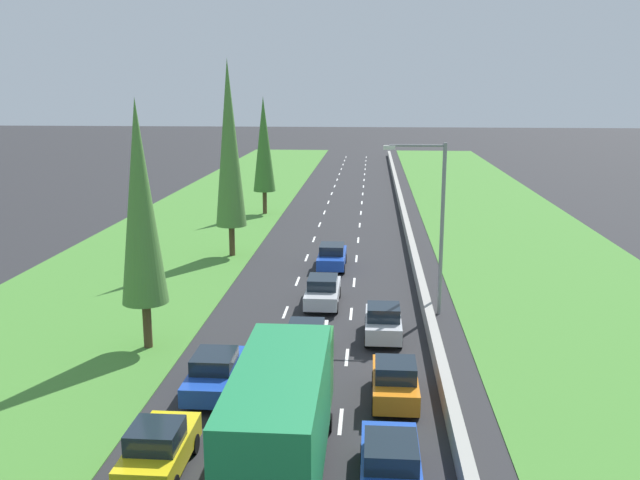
{
  "coord_description": "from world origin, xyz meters",
  "views": [
    {
      "loc": [
        2.71,
        -1.5,
        11.69
      ],
      "look_at": [
        -0.91,
        46.34,
        1.0
      ],
      "focal_mm": 38.43,
      "sensor_mm": 36.0,
      "label": 1
    }
  ],
  "objects_px": {
    "green_box_truck_centre_lane": "(283,420)",
    "street_light_mast": "(436,216)",
    "yellow_hatchback_left_lane": "(159,449)",
    "blue_sedan_centre_lane": "(332,256)",
    "white_hatchback_centre_lane": "(307,340)",
    "poplar_tree_second": "(140,204)",
    "silver_hatchback_right_lane": "(383,322)",
    "poplar_tree_third": "(229,144)",
    "poplar_tree_fourth": "(264,145)",
    "orange_hatchback_right_lane": "(395,381)",
    "blue_sedan_left_lane": "(216,372)",
    "blue_sedan_right_lane": "(391,465)",
    "silver_sedan_centre_lane": "(323,291)"
  },
  "relations": [
    {
      "from": "silver_sedan_centre_lane",
      "to": "poplar_tree_second",
      "type": "xyz_separation_m",
      "value": [
        -7.56,
        -6.91,
        5.91
      ]
    },
    {
      "from": "blue_sedan_right_lane",
      "to": "poplar_tree_second",
      "type": "relative_size",
      "value": 0.4
    },
    {
      "from": "green_box_truck_centre_lane",
      "to": "street_light_mast",
      "type": "bearing_deg",
      "value": 70.81
    },
    {
      "from": "green_box_truck_centre_lane",
      "to": "orange_hatchback_right_lane",
      "type": "relative_size",
      "value": 2.41
    },
    {
      "from": "blue_sedan_right_lane",
      "to": "poplar_tree_second",
      "type": "height_order",
      "value": "poplar_tree_second"
    },
    {
      "from": "white_hatchback_centre_lane",
      "to": "blue_sedan_left_lane",
      "type": "relative_size",
      "value": 0.87
    },
    {
      "from": "orange_hatchback_right_lane",
      "to": "blue_sedan_left_lane",
      "type": "distance_m",
      "value": 7.0
    },
    {
      "from": "yellow_hatchback_left_lane",
      "to": "poplar_tree_second",
      "type": "distance_m",
      "value": 12.4
    },
    {
      "from": "blue_sedan_right_lane",
      "to": "poplar_tree_third",
      "type": "xyz_separation_m",
      "value": [
        -10.51,
        28.39,
        7.08
      ]
    },
    {
      "from": "yellow_hatchback_left_lane",
      "to": "poplar_tree_fourth",
      "type": "distance_m",
      "value": 45.11
    },
    {
      "from": "green_box_truck_centre_lane",
      "to": "blue_sedan_centre_lane",
      "type": "height_order",
      "value": "green_box_truck_centre_lane"
    },
    {
      "from": "green_box_truck_centre_lane",
      "to": "blue_sedan_left_lane",
      "type": "xyz_separation_m",
      "value": [
        -3.51,
        6.33,
        -1.37
      ]
    },
    {
      "from": "green_box_truck_centre_lane",
      "to": "street_light_mast",
      "type": "xyz_separation_m",
      "value": [
        5.79,
        16.63,
        3.05
      ]
    },
    {
      "from": "blue_sedan_right_lane",
      "to": "orange_hatchback_right_lane",
      "type": "relative_size",
      "value": 1.15
    },
    {
      "from": "poplar_tree_fourth",
      "to": "street_light_mast",
      "type": "relative_size",
      "value": 1.22
    },
    {
      "from": "blue_sedan_right_lane",
      "to": "poplar_tree_fourth",
      "type": "relative_size",
      "value": 0.41
    },
    {
      "from": "green_box_truck_centre_lane",
      "to": "blue_sedan_right_lane",
      "type": "height_order",
      "value": "green_box_truck_centre_lane"
    },
    {
      "from": "silver_hatchback_right_lane",
      "to": "poplar_tree_second",
      "type": "xyz_separation_m",
      "value": [
        -10.78,
        -1.98,
        5.88
      ]
    },
    {
      "from": "orange_hatchback_right_lane",
      "to": "white_hatchback_centre_lane",
      "type": "relative_size",
      "value": 1.0
    },
    {
      "from": "orange_hatchback_right_lane",
      "to": "poplar_tree_third",
      "type": "relative_size",
      "value": 0.29
    },
    {
      "from": "yellow_hatchback_left_lane",
      "to": "blue_sedan_centre_lane",
      "type": "distance_m",
      "value": 25.42
    },
    {
      "from": "blue_sedan_centre_lane",
      "to": "street_light_mast",
      "type": "height_order",
      "value": "street_light_mast"
    },
    {
      "from": "green_box_truck_centre_lane",
      "to": "street_light_mast",
      "type": "height_order",
      "value": "street_light_mast"
    },
    {
      "from": "blue_sedan_right_lane",
      "to": "silver_sedan_centre_lane",
      "type": "height_order",
      "value": "same"
    },
    {
      "from": "white_hatchback_centre_lane",
      "to": "blue_sedan_centre_lane",
      "type": "relative_size",
      "value": 0.87
    },
    {
      "from": "silver_hatchback_right_lane",
      "to": "poplar_tree_third",
      "type": "height_order",
      "value": "poplar_tree_third"
    },
    {
      "from": "white_hatchback_centre_lane",
      "to": "street_light_mast",
      "type": "xyz_separation_m",
      "value": [
        6.06,
        6.59,
        4.4
      ]
    },
    {
      "from": "yellow_hatchback_left_lane",
      "to": "blue_sedan_left_lane",
      "type": "xyz_separation_m",
      "value": [
        0.43,
        5.91,
        -0.02
      ]
    },
    {
      "from": "white_hatchback_centre_lane",
      "to": "poplar_tree_fourth",
      "type": "distance_m",
      "value": 36.19
    },
    {
      "from": "poplar_tree_fourth",
      "to": "blue_sedan_left_lane",
      "type": "bearing_deg",
      "value": -84.0
    },
    {
      "from": "blue_sedan_left_lane",
      "to": "street_light_mast",
      "type": "xyz_separation_m",
      "value": [
        9.3,
        10.29,
        4.42
      ]
    },
    {
      "from": "orange_hatchback_right_lane",
      "to": "blue_sedan_left_lane",
      "type": "xyz_separation_m",
      "value": [
        -6.99,
        0.38,
        -0.02
      ]
    },
    {
      "from": "silver_sedan_centre_lane",
      "to": "orange_hatchback_right_lane",
      "type": "bearing_deg",
      "value": -72.93
    },
    {
      "from": "blue_sedan_right_lane",
      "to": "poplar_tree_second",
      "type": "xyz_separation_m",
      "value": [
        -10.82,
        10.65,
        5.91
      ]
    },
    {
      "from": "blue_sedan_right_lane",
      "to": "silver_hatchback_right_lane",
      "type": "distance_m",
      "value": 12.63
    },
    {
      "from": "poplar_tree_second",
      "to": "poplar_tree_third",
      "type": "distance_m",
      "value": 17.79
    },
    {
      "from": "orange_hatchback_right_lane",
      "to": "silver_hatchback_right_lane",
      "type": "bearing_deg",
      "value": 92.98
    },
    {
      "from": "orange_hatchback_right_lane",
      "to": "blue_sedan_right_lane",
      "type": "bearing_deg",
      "value": -93.05
    },
    {
      "from": "silver_hatchback_right_lane",
      "to": "blue_sedan_centre_lane",
      "type": "distance_m",
      "value": 13.27
    },
    {
      "from": "blue_sedan_right_lane",
      "to": "silver_hatchback_right_lane",
      "type": "bearing_deg",
      "value": 90.16
    },
    {
      "from": "green_box_truck_centre_lane",
      "to": "silver_hatchback_right_lane",
      "type": "relative_size",
      "value": 2.41
    },
    {
      "from": "orange_hatchback_right_lane",
      "to": "poplar_tree_second",
      "type": "bearing_deg",
      "value": 156.95
    },
    {
      "from": "green_box_truck_centre_lane",
      "to": "yellow_hatchback_left_lane",
      "type": "relative_size",
      "value": 2.41
    },
    {
      "from": "white_hatchback_centre_lane",
      "to": "blue_sedan_left_lane",
      "type": "distance_m",
      "value": 4.92
    },
    {
      "from": "silver_hatchback_right_lane",
      "to": "silver_sedan_centre_lane",
      "type": "xyz_separation_m",
      "value": [
        -3.23,
        4.93,
        -0.02
      ]
    },
    {
      "from": "green_box_truck_centre_lane",
      "to": "white_hatchback_centre_lane",
      "type": "xyz_separation_m",
      "value": [
        -0.27,
        10.04,
        -1.35
      ]
    },
    {
      "from": "yellow_hatchback_left_lane",
      "to": "poplar_tree_third",
      "type": "relative_size",
      "value": 0.29
    },
    {
      "from": "white_hatchback_centre_lane",
      "to": "poplar_tree_second",
      "type": "distance_m",
      "value": 9.46
    },
    {
      "from": "green_box_truck_centre_lane",
      "to": "white_hatchback_centre_lane",
      "type": "distance_m",
      "value": 10.13
    },
    {
      "from": "green_box_truck_centre_lane",
      "to": "white_hatchback_centre_lane",
      "type": "height_order",
      "value": "green_box_truck_centre_lane"
    }
  ]
}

